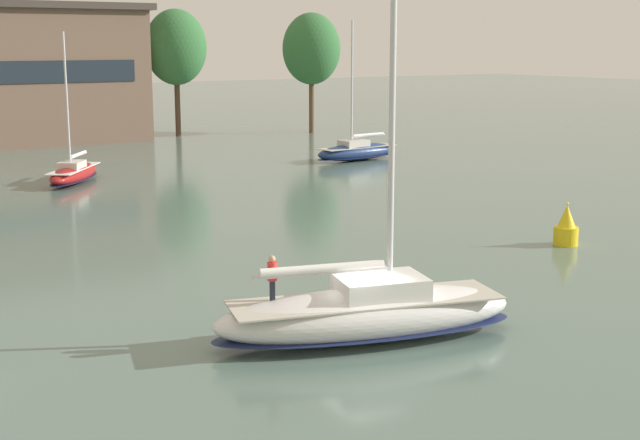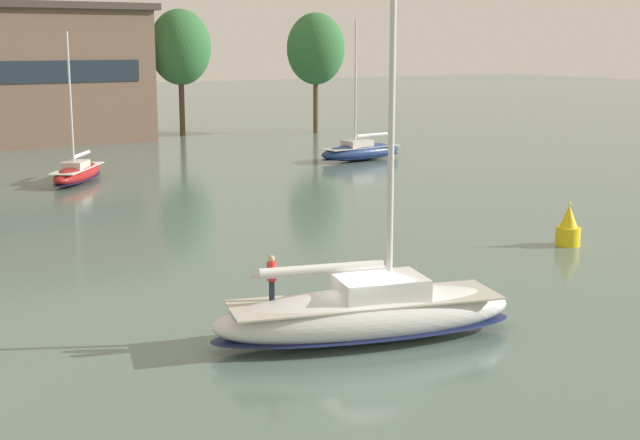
{
  "view_description": "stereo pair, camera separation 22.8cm",
  "coord_description": "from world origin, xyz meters",
  "px_view_note": "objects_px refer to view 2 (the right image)",
  "views": [
    {
      "loc": [
        -18.0,
        -24.68,
        10.48
      ],
      "look_at": [
        0.0,
        3.0,
        3.89
      ],
      "focal_mm": 50.0,
      "sensor_mm": 36.0,
      "label": 1
    },
    {
      "loc": [
        -17.81,
        -24.8,
        10.48
      ],
      "look_at": [
        0.0,
        3.0,
        3.89
      ],
      "focal_mm": 50.0,
      "sensor_mm": 36.0,
      "label": 2
    }
  ],
  "objects_px": {
    "tree_shore_right": "(180,47)",
    "channel_buoy": "(568,228)",
    "sailboat_moored_near_marina": "(77,173)",
    "tree_shore_center": "(316,49)",
    "sailboat_main": "(366,312)",
    "sailboat_moored_mid_channel": "(361,151)"
  },
  "relations": [
    {
      "from": "tree_shore_right",
      "to": "channel_buoy",
      "type": "bearing_deg",
      "value": -95.41
    },
    {
      "from": "sailboat_moored_near_marina",
      "to": "tree_shore_center",
      "type": "bearing_deg",
      "value": 32.13
    },
    {
      "from": "tree_shore_center",
      "to": "tree_shore_right",
      "type": "relative_size",
      "value": 0.98
    },
    {
      "from": "channel_buoy",
      "to": "sailboat_main",
      "type": "bearing_deg",
      "value": -159.54
    },
    {
      "from": "tree_shore_center",
      "to": "sailboat_main",
      "type": "xyz_separation_m",
      "value": [
        -38.52,
        -64.1,
        -8.68
      ]
    },
    {
      "from": "tree_shore_center",
      "to": "sailboat_moored_mid_channel",
      "type": "relative_size",
      "value": 1.12
    },
    {
      "from": "tree_shore_right",
      "to": "sailboat_main",
      "type": "height_order",
      "value": "sailboat_main"
    },
    {
      "from": "sailboat_main",
      "to": "channel_buoy",
      "type": "bearing_deg",
      "value": 20.46
    },
    {
      "from": "tree_shore_center",
      "to": "sailboat_main",
      "type": "relative_size",
      "value": 0.9
    },
    {
      "from": "tree_shore_right",
      "to": "sailboat_main",
      "type": "relative_size",
      "value": 0.92
    },
    {
      "from": "tree_shore_center",
      "to": "channel_buoy",
      "type": "height_order",
      "value": "tree_shore_center"
    },
    {
      "from": "sailboat_moored_near_marina",
      "to": "sailboat_main",
      "type": "bearing_deg",
      "value": -93.83
    },
    {
      "from": "tree_shore_right",
      "to": "sailboat_moored_mid_channel",
      "type": "height_order",
      "value": "tree_shore_right"
    },
    {
      "from": "channel_buoy",
      "to": "sailboat_moored_near_marina",
      "type": "bearing_deg",
      "value": 113.17
    },
    {
      "from": "channel_buoy",
      "to": "tree_shore_center",
      "type": "bearing_deg",
      "value": 70.15
    },
    {
      "from": "sailboat_moored_near_marina",
      "to": "channel_buoy",
      "type": "distance_m",
      "value": 38.1
    },
    {
      "from": "sailboat_moored_near_marina",
      "to": "sailboat_moored_mid_channel",
      "type": "bearing_deg",
      "value": -2.12
    },
    {
      "from": "sailboat_moored_mid_channel",
      "to": "channel_buoy",
      "type": "distance_m",
      "value": 35.72
    },
    {
      "from": "sailboat_main",
      "to": "tree_shore_center",
      "type": "bearing_deg",
      "value": 58.99
    },
    {
      "from": "tree_shore_center",
      "to": "tree_shore_right",
      "type": "height_order",
      "value": "tree_shore_right"
    },
    {
      "from": "sailboat_main",
      "to": "sailboat_moored_mid_channel",
      "type": "distance_m",
      "value": 49.7
    },
    {
      "from": "tree_shore_center",
      "to": "sailboat_moored_mid_channel",
      "type": "bearing_deg",
      "value": -113.17
    }
  ]
}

